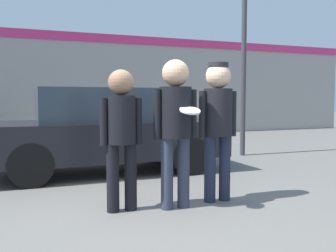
% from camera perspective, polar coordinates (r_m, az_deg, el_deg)
% --- Properties ---
extents(ground_plane, '(56.00, 56.00, 0.00)m').
position_cam_1_polar(ground_plane, '(4.58, -1.15, -13.07)').
color(ground_plane, '#66635E').
extents(storefront_building, '(24.00, 0.22, 3.65)m').
position_cam_1_polar(storefront_building, '(13.52, -15.04, 6.14)').
color(storefront_building, gray).
rests_on(storefront_building, ground).
extents(person_left, '(0.51, 0.34, 1.70)m').
position_cam_1_polar(person_left, '(4.49, -7.12, -0.21)').
color(person_left, black).
rests_on(person_left, ground).
extents(person_middle_with_frisbee, '(0.56, 0.59, 1.83)m').
position_cam_1_polar(person_middle_with_frisbee, '(4.56, 1.15, 1.20)').
color(person_middle_with_frisbee, '#2D3347').
rests_on(person_middle_with_frisbee, ground).
extents(person_right, '(0.54, 0.37, 1.82)m').
position_cam_1_polar(person_right, '(4.94, 7.60, 1.39)').
color(person_right, '#1E2338').
rests_on(person_right, ground).
extents(parked_car_near, '(4.28, 1.80, 1.55)m').
position_cam_1_polar(parked_car_near, '(6.98, -9.66, -0.66)').
color(parked_car_near, black).
rests_on(parked_car_near, ground).
extents(street_lamp, '(1.34, 0.35, 5.31)m').
position_cam_1_polar(street_lamp, '(9.44, 12.89, 15.97)').
color(street_lamp, '#38383D').
rests_on(street_lamp, ground).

